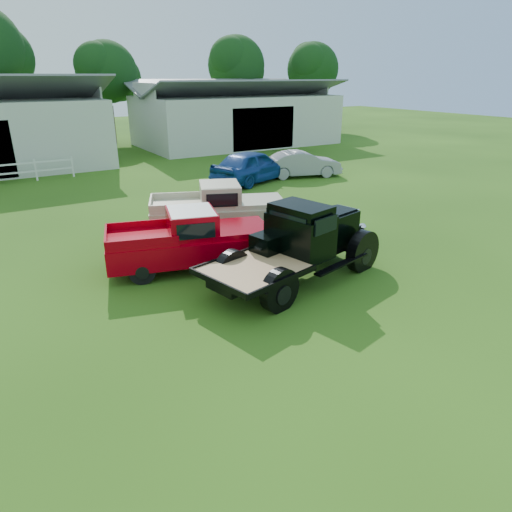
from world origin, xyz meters
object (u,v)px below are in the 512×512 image
vintage_flatbed (297,244)px  white_pickup (218,210)px  misc_car_blue (252,166)px  red_pickup (189,239)px  misc_car_grey (302,164)px

vintage_flatbed → white_pickup: bearing=77.4°
vintage_flatbed → misc_car_blue: 13.28m
vintage_flatbed → red_pickup: bearing=119.2°
white_pickup → misc_car_grey: (9.01, 6.76, -0.20)m
red_pickup → misc_car_grey: 14.55m
red_pickup → misc_car_blue: 12.40m
vintage_flatbed → misc_car_blue: size_ratio=1.08×
vintage_flatbed → misc_car_blue: (5.71, 11.99, -0.23)m
vintage_flatbed → red_pickup: size_ratio=1.12×
red_pickup → misc_car_grey: size_ratio=1.14×
red_pickup → misc_car_blue: size_ratio=0.97×
misc_car_blue → misc_car_grey: misc_car_blue is taller
red_pickup → vintage_flatbed: bearing=-32.3°
vintage_flatbed → red_pickup: 3.39m
misc_car_blue → red_pickup: bearing=120.5°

